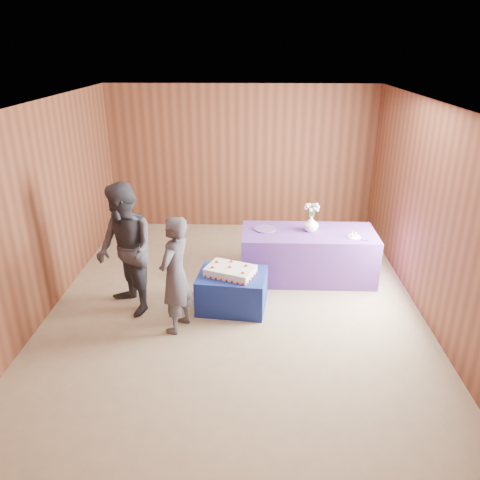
{
  "coord_description": "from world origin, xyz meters",
  "views": [
    {
      "loc": [
        0.23,
        -5.74,
        3.35
      ],
      "look_at": [
        0.06,
        0.1,
        0.89
      ],
      "focal_mm": 35.0,
      "sensor_mm": 36.0,
      "label": 1
    }
  ],
  "objects_px": {
    "vase": "(311,224)",
    "serving_table": "(308,255)",
    "sheet_cake": "(230,271)",
    "guest_left": "(175,275)",
    "guest_right": "(125,250)",
    "cake_table": "(232,291)"
  },
  "relations": [
    {
      "from": "serving_table",
      "to": "sheet_cake",
      "type": "xyz_separation_m",
      "value": [
        -1.14,
        -0.95,
        0.18
      ]
    },
    {
      "from": "vase",
      "to": "guest_left",
      "type": "xyz_separation_m",
      "value": [
        -1.8,
        -1.52,
        -0.11
      ]
    },
    {
      "from": "vase",
      "to": "serving_table",
      "type": "bearing_deg",
      "value": -124.03
    },
    {
      "from": "guest_left",
      "to": "guest_right",
      "type": "xyz_separation_m",
      "value": [
        -0.71,
        0.42,
        0.13
      ]
    },
    {
      "from": "serving_table",
      "to": "sheet_cake",
      "type": "bearing_deg",
      "value": -139.72
    },
    {
      "from": "guest_left",
      "to": "sheet_cake",
      "type": "bearing_deg",
      "value": 150.72
    },
    {
      "from": "sheet_cake",
      "to": "guest_right",
      "type": "height_order",
      "value": "guest_right"
    },
    {
      "from": "guest_left",
      "to": "guest_right",
      "type": "bearing_deg",
      "value": -99.76
    },
    {
      "from": "vase",
      "to": "guest_right",
      "type": "bearing_deg",
      "value": -156.41
    },
    {
      "from": "sheet_cake",
      "to": "vase",
      "type": "distance_m",
      "value": 1.56
    },
    {
      "from": "serving_table",
      "to": "guest_right",
      "type": "distance_m",
      "value": 2.75
    },
    {
      "from": "cake_table",
      "to": "serving_table",
      "type": "height_order",
      "value": "serving_table"
    },
    {
      "from": "guest_left",
      "to": "vase",
      "type": "bearing_deg",
      "value": 151.18
    },
    {
      "from": "sheet_cake",
      "to": "vase",
      "type": "xyz_separation_m",
      "value": [
        1.16,
        0.99,
        0.31
      ]
    },
    {
      "from": "cake_table",
      "to": "serving_table",
      "type": "xyz_separation_m",
      "value": [
        1.12,
        0.94,
        0.12
      ]
    },
    {
      "from": "serving_table",
      "to": "vase",
      "type": "height_order",
      "value": "vase"
    },
    {
      "from": "serving_table",
      "to": "sheet_cake",
      "type": "distance_m",
      "value": 1.49
    },
    {
      "from": "vase",
      "to": "guest_right",
      "type": "xyz_separation_m",
      "value": [
        -2.51,
        -1.1,
        0.02
      ]
    },
    {
      "from": "vase",
      "to": "guest_right",
      "type": "distance_m",
      "value": 2.74
    },
    {
      "from": "guest_right",
      "to": "vase",
      "type": "bearing_deg",
      "value": 75.08
    },
    {
      "from": "guest_right",
      "to": "cake_table",
      "type": "bearing_deg",
      "value": 56.57
    },
    {
      "from": "sheet_cake",
      "to": "guest_left",
      "type": "bearing_deg",
      "value": -118.88
    }
  ]
}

